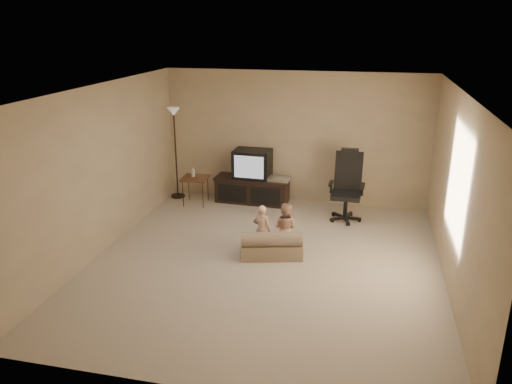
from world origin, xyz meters
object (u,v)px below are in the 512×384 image
at_px(office_chair, 346,195).
at_px(floor_lamp, 175,133).
at_px(side_table, 195,178).
at_px(toddler_left, 262,230).
at_px(toddler_right, 285,228).
at_px(tv_stand, 253,181).
at_px(child_sofa, 271,245).

distance_m(office_chair, floor_lamp, 3.49).
distance_m(side_table, toddler_left, 2.51).
relative_size(side_table, floor_lamp, 0.40).
bearing_deg(floor_lamp, side_table, -32.26).
bearing_deg(toddler_right, floor_lamp, -23.32).
distance_m(tv_stand, office_chair, 1.89).
xyz_separation_m(child_sofa, toddler_left, (-0.16, 0.08, 0.21)).
height_order(child_sofa, toddler_left, toddler_left).
bearing_deg(side_table, toddler_left, -47.21).
height_order(tv_stand, floor_lamp, floor_lamp).
distance_m(tv_stand, toddler_left, 2.29).
bearing_deg(office_chair, floor_lamp, 174.71).
xyz_separation_m(office_chair, toddler_left, (-1.16, -1.70, -0.06)).
relative_size(floor_lamp, child_sofa, 1.79).
bearing_deg(tv_stand, floor_lamp, -175.65).
relative_size(side_table, toddler_left, 0.93).
relative_size(tv_stand, side_table, 2.02).
bearing_deg(child_sofa, floor_lamp, 122.15).
bearing_deg(toddler_right, side_table, -24.73).
xyz_separation_m(tv_stand, toddler_right, (0.99, -2.07, -0.03)).
bearing_deg(child_sofa, side_table, 119.76).
xyz_separation_m(side_table, child_sofa, (1.87, -1.92, -0.34)).
relative_size(side_table, toddler_right, 0.91).
relative_size(child_sofa, toddler_right, 1.26).
bearing_deg(toddler_left, child_sofa, 162.52).
relative_size(child_sofa, toddler_left, 1.29).
xyz_separation_m(office_chair, child_sofa, (-1.00, -1.78, -0.27)).
relative_size(tv_stand, toddler_left, 1.88).
height_order(child_sofa, toddler_right, toddler_right).
height_order(tv_stand, toddler_right, tv_stand).
distance_m(tv_stand, toddler_right, 2.29).
height_order(tv_stand, child_sofa, tv_stand).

